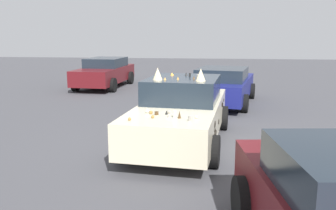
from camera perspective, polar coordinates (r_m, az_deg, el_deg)
name	(u,v)px	position (r m, az deg, el deg)	size (l,w,h in m)	color
ground_plane	(181,143)	(8.51, 2.02, -6.01)	(60.00, 60.00, 0.00)	#47474C
art_car_decorated	(181,111)	(8.37, 2.12, -1.01)	(4.76, 2.34, 1.79)	beige
parked_sedan_behind_right	(223,85)	(13.24, 8.81, 3.12)	(4.64, 2.61, 1.35)	navy
parked_sedan_row_back_far	(105,72)	(17.57, -10.00, 5.15)	(4.56, 2.16, 1.40)	#5B1419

